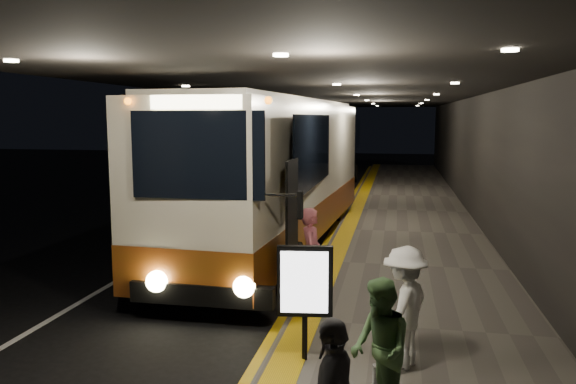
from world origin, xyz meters
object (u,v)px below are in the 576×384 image
(passenger_waiting_green, at_px, (380,349))
(stanchion_post, at_px, (303,286))
(coach_second, at_px, (325,154))
(passenger_waiting_white, at_px, (404,307))
(coach_main, at_px, (277,179))
(bag_polka, at_px, (383,377))
(passenger_boarding, at_px, (311,256))
(info_sign, at_px, (305,284))

(passenger_waiting_green, relative_size, stanchion_post, 1.55)
(coach_second, bearing_deg, passenger_waiting_white, -82.71)
(coach_main, bearing_deg, bag_polka, -65.68)
(coach_main, distance_m, coach_second, 12.30)
(coach_second, height_order, passenger_waiting_white, coach_second)
(coach_main, relative_size, stanchion_post, 12.16)
(coach_main, height_order, passenger_boarding, coach_main)
(coach_main, relative_size, coach_second, 1.06)
(passenger_waiting_green, height_order, stanchion_post, passenger_waiting_green)
(coach_main, xyz_separation_m, info_sign, (2.05, -7.65, -0.65))
(passenger_boarding, height_order, bag_polka, passenger_boarding)
(coach_main, xyz_separation_m, coach_second, (-0.20, 12.30, -0.10))
(info_sign, bearing_deg, passenger_waiting_green, -58.58)
(coach_main, xyz_separation_m, bag_polka, (3.20, -8.31, -1.64))
(bag_polka, distance_m, info_sign, 1.65)
(passenger_boarding, height_order, passenger_waiting_green, passenger_boarding)
(passenger_boarding, relative_size, info_sign, 1.08)
(coach_main, height_order, info_sign, coach_main)
(coach_second, distance_m, stanchion_post, 18.26)
(coach_second, distance_m, bag_polka, 20.95)
(passenger_waiting_green, xyz_separation_m, passenger_waiting_white, (0.29, 1.45, 0.03))
(passenger_boarding, bearing_deg, passenger_waiting_green, -168.35)
(bag_polka, bearing_deg, coach_second, 99.37)
(coach_main, distance_m, passenger_waiting_green, 9.62)
(coach_main, bearing_deg, coach_second, 94.20)
(info_sign, bearing_deg, coach_main, 97.28)
(passenger_waiting_white, height_order, bag_polka, passenger_waiting_white)
(coach_main, bearing_deg, passenger_waiting_white, -62.16)
(coach_second, bearing_deg, info_sign, -86.72)
(passenger_waiting_white, bearing_deg, bag_polka, 4.67)
(passenger_boarding, distance_m, bag_polka, 3.57)
(coach_main, distance_m, stanchion_post, 6.20)
(coach_main, distance_m, passenger_waiting_white, 8.38)
(coach_main, relative_size, passenger_waiting_green, 7.84)
(passenger_boarding, bearing_deg, passenger_waiting_white, -153.39)
(passenger_boarding, bearing_deg, bag_polka, -163.93)
(stanchion_post, bearing_deg, info_sign, -79.49)
(bag_polka, relative_size, info_sign, 0.18)
(passenger_waiting_white, bearing_deg, stanchion_post, -110.62)
(passenger_waiting_green, bearing_deg, info_sign, -163.05)
(passenger_waiting_green, xyz_separation_m, bag_polka, (0.03, 0.71, -0.68))
(coach_second, relative_size, stanchion_post, 11.45)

